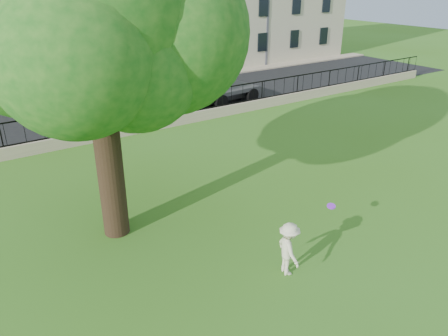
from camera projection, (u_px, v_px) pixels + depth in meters
ground at (276, 238)px, 14.06m from camera, size 120.00×120.00×0.00m
retaining_wall at (128, 129)px, 23.01m from camera, size 50.00×0.40×0.60m
iron_railing at (127, 114)px, 22.66m from camera, size 50.00×0.05×1.13m
street at (98, 113)px, 26.68m from camera, size 60.00×9.00×0.01m
sidewalk at (73, 95)px, 30.59m from camera, size 60.00×1.40×0.12m
tree at (86, 10)px, 11.59m from camera, size 8.26×6.46×10.34m
man at (289, 249)px, 12.12m from camera, size 0.84×1.15×1.60m
frisbee at (331, 206)px, 13.47m from camera, size 0.28×0.29×0.12m
white_van at (136, 98)px, 26.35m from camera, size 4.55×2.08×1.86m
blue_truck at (208, 84)px, 27.71m from camera, size 6.82×2.89×2.79m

